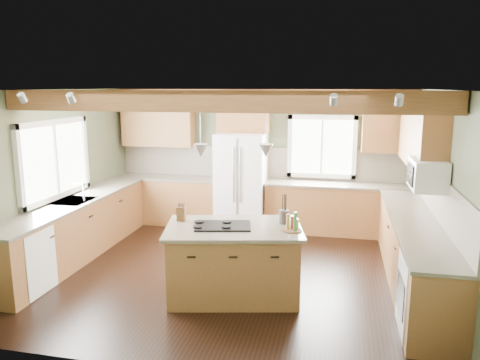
# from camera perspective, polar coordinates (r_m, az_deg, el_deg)

# --- Properties ---
(floor) EXTENTS (5.60, 5.60, 0.00)m
(floor) POSITION_cam_1_polar(r_m,az_deg,el_deg) (6.94, -1.09, -11.06)
(floor) COLOR black
(floor) RESTS_ON ground
(ceiling) EXTENTS (5.60, 5.60, 0.00)m
(ceiling) POSITION_cam_1_polar(r_m,az_deg,el_deg) (6.42, -1.18, 10.94)
(ceiling) COLOR silver
(ceiling) RESTS_ON wall_back
(wall_back) EXTENTS (5.60, 0.00, 5.60)m
(wall_back) POSITION_cam_1_polar(r_m,az_deg,el_deg) (8.97, 2.54, 2.71)
(wall_back) COLOR #51573E
(wall_back) RESTS_ON ground
(wall_left) EXTENTS (0.00, 5.00, 5.00)m
(wall_left) POSITION_cam_1_polar(r_m,az_deg,el_deg) (7.69, -21.90, 0.44)
(wall_left) COLOR #51573E
(wall_left) RESTS_ON ground
(wall_right) EXTENTS (0.00, 5.00, 5.00)m
(wall_right) POSITION_cam_1_polar(r_m,az_deg,el_deg) (6.52, 23.57, -1.52)
(wall_right) COLOR #51573E
(wall_right) RESTS_ON ground
(ceiling_beam) EXTENTS (5.55, 0.26, 0.26)m
(ceiling_beam) POSITION_cam_1_polar(r_m,az_deg,el_deg) (5.69, -2.95, 9.56)
(ceiling_beam) COLOR #593119
(ceiling_beam) RESTS_ON ceiling
(soffit_trim) EXTENTS (5.55, 0.20, 0.10)m
(soffit_trim) POSITION_cam_1_polar(r_m,az_deg,el_deg) (8.77, 2.50, 10.65)
(soffit_trim) COLOR #593119
(soffit_trim) RESTS_ON ceiling
(backsplash_back) EXTENTS (5.58, 0.03, 0.58)m
(backsplash_back) POSITION_cam_1_polar(r_m,az_deg,el_deg) (8.97, 2.51, 2.13)
(backsplash_back) COLOR brown
(backsplash_back) RESTS_ON wall_back
(backsplash_right) EXTENTS (0.03, 3.70, 0.58)m
(backsplash_right) POSITION_cam_1_polar(r_m,az_deg,el_deg) (6.59, 23.30, -2.19)
(backsplash_right) COLOR brown
(backsplash_right) RESTS_ON wall_right
(base_cab_back_left) EXTENTS (2.02, 0.60, 0.88)m
(base_cab_back_left) POSITION_cam_1_polar(r_m,az_deg,el_deg) (9.32, -8.75, -2.47)
(base_cab_back_left) COLOR brown
(base_cab_back_left) RESTS_ON floor
(counter_back_left) EXTENTS (2.06, 0.64, 0.04)m
(counter_back_left) POSITION_cam_1_polar(r_m,az_deg,el_deg) (9.22, -8.84, 0.30)
(counter_back_left) COLOR #463F33
(counter_back_left) RESTS_ON base_cab_back_left
(base_cab_back_right) EXTENTS (2.62, 0.60, 0.88)m
(base_cab_back_right) POSITION_cam_1_polar(r_m,az_deg,el_deg) (8.73, 11.86, -3.54)
(base_cab_back_right) COLOR brown
(base_cab_back_right) RESTS_ON floor
(counter_back_right) EXTENTS (2.66, 0.64, 0.04)m
(counter_back_right) POSITION_cam_1_polar(r_m,az_deg,el_deg) (8.62, 11.98, -0.58)
(counter_back_right) COLOR #463F33
(counter_back_right) RESTS_ON base_cab_back_right
(base_cab_left) EXTENTS (0.60, 3.70, 0.88)m
(base_cab_left) POSITION_cam_1_polar(r_m,az_deg,el_deg) (7.76, -19.38, -5.82)
(base_cab_left) COLOR brown
(base_cab_left) RESTS_ON floor
(counter_left) EXTENTS (0.64, 3.74, 0.04)m
(counter_left) POSITION_cam_1_polar(r_m,az_deg,el_deg) (7.65, -19.61, -2.52)
(counter_left) COLOR #463F33
(counter_left) RESTS_ON base_cab_left
(base_cab_right) EXTENTS (0.60, 3.70, 0.88)m
(base_cab_right) POSITION_cam_1_polar(r_m,az_deg,el_deg) (6.75, 20.39, -8.48)
(base_cab_right) COLOR brown
(base_cab_right) RESTS_ON floor
(counter_right) EXTENTS (0.64, 3.74, 0.04)m
(counter_right) POSITION_cam_1_polar(r_m,az_deg,el_deg) (6.61, 20.66, -4.72)
(counter_right) COLOR #463F33
(counter_right) RESTS_ON base_cab_right
(upper_cab_back_left) EXTENTS (1.40, 0.35, 0.90)m
(upper_cab_back_left) POSITION_cam_1_polar(r_m,az_deg,el_deg) (9.27, -9.92, 6.88)
(upper_cab_back_left) COLOR brown
(upper_cab_back_left) RESTS_ON wall_back
(upper_cab_over_fridge) EXTENTS (0.96, 0.35, 0.70)m
(upper_cab_over_fridge) POSITION_cam_1_polar(r_m,az_deg,el_deg) (8.76, 0.44, 8.11)
(upper_cab_over_fridge) COLOR brown
(upper_cab_over_fridge) RESTS_ON wall_back
(upper_cab_right) EXTENTS (0.35, 2.20, 0.90)m
(upper_cab_right) POSITION_cam_1_polar(r_m,az_deg,el_deg) (7.27, 21.27, 5.09)
(upper_cab_right) COLOR brown
(upper_cab_right) RESTS_ON wall_right
(upper_cab_back_corner) EXTENTS (0.90, 0.35, 0.90)m
(upper_cab_back_corner) POSITION_cam_1_polar(r_m,az_deg,el_deg) (8.64, 17.68, 6.20)
(upper_cab_back_corner) COLOR brown
(upper_cab_back_corner) RESTS_ON wall_back
(window_left) EXTENTS (0.04, 1.60, 1.05)m
(window_left) POSITION_cam_1_polar(r_m,az_deg,el_deg) (7.68, -21.71, 2.34)
(window_left) COLOR white
(window_left) RESTS_ON wall_left
(window_back) EXTENTS (1.10, 0.04, 1.00)m
(window_back) POSITION_cam_1_polar(r_m,az_deg,el_deg) (8.80, 9.95, 4.03)
(window_back) COLOR white
(window_back) RESTS_ON wall_back
(sink) EXTENTS (0.50, 0.65, 0.03)m
(sink) POSITION_cam_1_polar(r_m,az_deg,el_deg) (7.65, -19.61, -2.48)
(sink) COLOR #262628
(sink) RESTS_ON counter_left
(faucet) EXTENTS (0.02, 0.02, 0.28)m
(faucet) POSITION_cam_1_polar(r_m,az_deg,el_deg) (7.52, -18.51, -1.50)
(faucet) COLOR #B2B2B7
(faucet) RESTS_ON sink
(dishwasher) EXTENTS (0.60, 0.60, 0.84)m
(dishwasher) POSITION_cam_1_polar(r_m,az_deg,el_deg) (6.75, -25.08, -8.93)
(dishwasher) COLOR white
(dishwasher) RESTS_ON floor
(oven) EXTENTS (0.60, 0.72, 0.84)m
(oven) POSITION_cam_1_polar(r_m,az_deg,el_deg) (5.56, 22.16, -13.05)
(oven) COLOR white
(oven) RESTS_ON floor
(microwave) EXTENTS (0.40, 0.70, 0.38)m
(microwave) POSITION_cam_1_polar(r_m,az_deg,el_deg) (6.39, 21.90, 0.64)
(microwave) COLOR white
(microwave) RESTS_ON wall_right
(pendant_left) EXTENTS (0.18, 0.18, 0.16)m
(pendant_left) POSITION_cam_1_polar(r_m,az_deg,el_deg) (5.71, -4.81, 3.59)
(pendant_left) COLOR #B2B2B7
(pendant_left) RESTS_ON ceiling
(pendant_right) EXTENTS (0.18, 0.18, 0.16)m
(pendant_right) POSITION_cam_1_polar(r_m,az_deg,el_deg) (5.69, 3.19, 3.60)
(pendant_right) COLOR #B2B2B7
(pendant_right) RESTS_ON ceiling
(refrigerator) EXTENTS (0.90, 0.74, 1.80)m
(refrigerator) POSITION_cam_1_polar(r_m,az_deg,el_deg) (8.73, 0.15, -0.19)
(refrigerator) COLOR white
(refrigerator) RESTS_ON floor
(island) EXTENTS (1.76, 1.28, 0.88)m
(island) POSITION_cam_1_polar(r_m,az_deg,el_deg) (6.05, -0.78, -10.03)
(island) COLOR brown
(island) RESTS_ON floor
(island_top) EXTENTS (1.88, 1.41, 0.04)m
(island_top) POSITION_cam_1_polar(r_m,az_deg,el_deg) (5.90, -0.79, -5.87)
(island_top) COLOR #463F33
(island_top) RESTS_ON island
(cooktop) EXTENTS (0.77, 0.59, 0.02)m
(cooktop) POSITION_cam_1_polar(r_m,az_deg,el_deg) (5.89, -2.08, -5.59)
(cooktop) COLOR black
(cooktop) RESTS_ON island_top
(knife_block) EXTENTS (0.11, 0.09, 0.19)m
(knife_block) POSITION_cam_1_polar(r_m,az_deg,el_deg) (6.16, -7.15, -4.10)
(knife_block) COLOR brown
(knife_block) RESTS_ON island_top
(utensil_crock) EXTENTS (0.14, 0.14, 0.17)m
(utensil_crock) POSITION_cam_1_polar(r_m,az_deg,el_deg) (6.03, 5.39, -4.48)
(utensil_crock) COLOR #3C3430
(utensil_crock) RESTS_ON island_top
(bottle_tray) EXTENTS (0.26, 0.26, 0.23)m
(bottle_tray) POSITION_cam_1_polar(r_m,az_deg,el_deg) (5.72, 6.35, -5.09)
(bottle_tray) COLOR brown
(bottle_tray) RESTS_ON island_top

